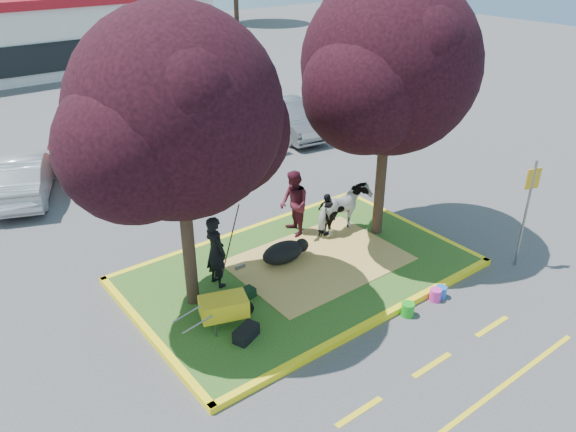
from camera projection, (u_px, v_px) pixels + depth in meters
ground at (300, 273)px, 14.10m from camera, size 90.00×90.00×0.00m
median_island at (300, 271)px, 14.07m from camera, size 8.00×5.00×0.15m
curb_near at (374, 322)px, 12.25m from camera, size 8.30×0.16×0.15m
curb_far at (243, 232)px, 15.89m from camera, size 8.30×0.16×0.15m
curb_left at (150, 335)px, 11.86m from camera, size 0.16×5.30×0.15m
curb_right at (410, 225)px, 16.28m from camera, size 0.16×5.30×0.15m
straw_bedding at (319, 261)px, 14.36m from camera, size 4.20×3.00×0.01m
tree_purple_left at (178, 123)px, 10.88m from camera, size 5.06×4.20×6.51m
tree_purple_right at (390, 74)px, 13.74m from camera, size 5.30×4.40×6.82m
fire_lane_stripe_a at (359, 412)px, 10.05m from camera, size 1.10×0.12×0.01m
fire_lane_stripe_b at (432, 365)px, 11.13m from camera, size 1.10×0.12×0.01m
fire_lane_stripe_c at (492, 326)px, 12.22m from camera, size 1.10×0.12×0.01m
fire_lane_long at (484, 401)px, 10.29m from camera, size 6.00×0.10×0.01m
retail_building at (38, 31)px, 33.94m from camera, size 20.40×8.40×4.40m
cow at (343, 210)px, 15.43m from camera, size 1.69×0.90×1.37m
calf at (283, 252)px, 14.23m from camera, size 1.33×0.99×0.51m
handler at (216, 251)px, 13.03m from camera, size 0.47×0.68×1.79m
visitor_a at (294, 204)px, 15.21m from camera, size 0.92×1.06×1.85m
visitor_b at (327, 214)px, 15.37m from camera, size 0.34×0.73×1.22m
wheelbarrow at (224, 307)px, 11.83m from camera, size 1.78×0.89×0.67m
gear_bag_dark at (246, 333)px, 11.55m from camera, size 0.64×0.49×0.29m
gear_bag_green at (246, 294)px, 12.87m from camera, size 0.45×0.32×0.22m
sign_post at (528, 202)px, 13.66m from camera, size 0.39×0.14×2.87m
bucket_green at (408, 309)px, 12.50m from camera, size 0.35×0.35×0.32m
bucket_pink at (435, 295)px, 13.02m from camera, size 0.33×0.33×0.29m
bucket_blue at (441, 292)px, 13.14m from camera, size 0.34×0.34×0.28m
car_silver at (23, 176)px, 17.89m from camera, size 3.00×4.57×1.42m
car_red at (92, 159)px, 19.50m from camera, size 2.09×4.42×1.22m
car_white at (230, 125)px, 22.63m from camera, size 2.06×4.72×1.35m
car_grey at (289, 118)px, 23.31m from camera, size 2.15×4.58×1.45m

